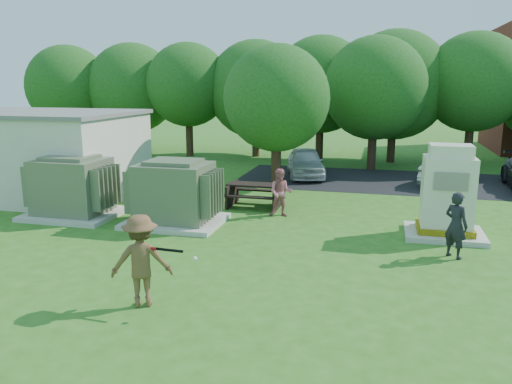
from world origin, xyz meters
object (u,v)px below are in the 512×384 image
(generator_cabinet, at_px, (447,197))
(person_by_generator, at_px, (456,225))
(batter, at_px, (141,261))
(transformer_right, at_px, (175,194))
(car_silver_a, at_px, (448,169))
(car_white, at_px, (305,162))
(transformer_left, at_px, (73,188))
(picnic_table, at_px, (255,192))
(person_at_picnic, at_px, (281,193))

(generator_cabinet, distance_m, person_by_generator, 1.90)
(batter, bearing_deg, transformer_right, -94.37)
(transformer_right, bearing_deg, car_silver_a, 44.25)
(car_white, bearing_deg, transformer_left, -138.99)
(person_by_generator, bearing_deg, car_silver_a, -54.02)
(transformer_right, height_order, batter, transformer_right)
(transformer_left, distance_m, picnic_table, 6.29)
(transformer_left, xyz_separation_m, transformer_right, (3.70, 0.00, 0.00))
(transformer_left, height_order, transformer_right, same)
(batter, bearing_deg, car_silver_a, -138.28)
(transformer_left, xyz_separation_m, picnic_table, (5.61, 2.81, -0.44))
(batter, relative_size, car_silver_a, 0.47)
(person_by_generator, bearing_deg, person_at_picnic, 12.08)
(batter, height_order, person_by_generator, batter)
(transformer_right, bearing_deg, car_white, 73.18)
(transformer_left, relative_size, batter, 1.58)
(car_white, bearing_deg, person_at_picnic, -101.42)
(picnic_table, xyz_separation_m, batter, (-0.15, -8.55, 0.42))
(person_at_picnic, bearing_deg, generator_cabinet, -17.45)
(transformer_left, height_order, generator_cabinet, generator_cabinet)
(transformer_left, xyz_separation_m, generator_cabinet, (11.93, 0.71, 0.22))
(transformer_right, bearing_deg, generator_cabinet, 4.93)
(transformer_right, xyz_separation_m, batter, (1.76, -5.74, -0.02))
(transformer_left, height_order, person_at_picnic, transformer_left)
(car_silver_a, bearing_deg, transformer_left, 56.89)
(generator_cabinet, relative_size, car_white, 0.67)
(generator_cabinet, xyz_separation_m, person_at_picnic, (-5.14, 1.02, -0.38))
(car_silver_a, bearing_deg, picnic_table, 62.23)
(transformer_left, height_order, person_by_generator, transformer_left)
(batter, distance_m, car_silver_a, 16.50)
(car_white, height_order, car_silver_a, car_white)
(picnic_table, distance_m, batter, 8.56)
(car_silver_a, bearing_deg, batter, 85.22)
(car_white, bearing_deg, transformer_right, -120.63)
(person_by_generator, relative_size, car_white, 0.43)
(transformer_left, height_order, picnic_table, transformer_left)
(batter, xyz_separation_m, car_white, (1.02, 14.94, -0.26))
(transformer_right, height_order, car_white, transformer_right)
(batter, bearing_deg, transformer_left, -67.85)
(person_at_picnic, height_order, car_white, person_at_picnic)
(picnic_table, bearing_deg, person_by_generator, -32.04)
(person_by_generator, bearing_deg, picnic_table, 9.28)
(transformer_right, distance_m, generator_cabinet, 8.26)
(transformer_right, xyz_separation_m, car_silver_a, (9.21, 8.97, -0.31))
(transformer_left, distance_m, batter, 7.92)
(generator_cabinet, relative_size, person_at_picnic, 1.67)
(picnic_table, xyz_separation_m, person_at_picnic, (1.18, -1.08, 0.28))
(person_by_generator, height_order, person_at_picnic, person_by_generator)
(generator_cabinet, distance_m, car_silver_a, 8.34)
(transformer_right, distance_m, person_at_picnic, 3.55)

